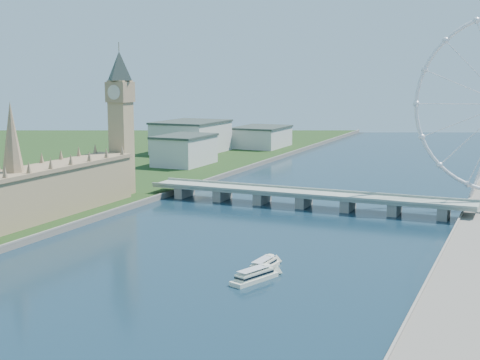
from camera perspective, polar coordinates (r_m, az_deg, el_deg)
The scene contains 6 objects.
parliament_range at distance 396.27m, azimuth -18.65°, elevation -1.48°, with size 24.00×200.00×70.00m.
big_ben at distance 475.78m, azimuth -10.17°, elevation 6.39°, with size 20.02×20.02×110.00m.
westminster_bridge at distance 446.40m, azimuth 5.48°, elevation -1.44°, with size 220.00×22.00×9.50m.
city_skyline at distance 687.98m, azimuth 15.42°, elevation 2.86°, with size 505.00×280.00×32.00m.
tour_boat_near at distance 289.22m, azimuth 1.23°, elevation -8.62°, with size 6.97×27.40×6.03m, color silver, non-canonical shape.
tour_boat_far at distance 304.96m, azimuth 2.01°, elevation -7.68°, with size 6.47×25.56×5.61m, color beige, non-canonical shape.
Camera 1 is at (135.82, -117.35, 88.18)m, focal length 50.00 mm.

